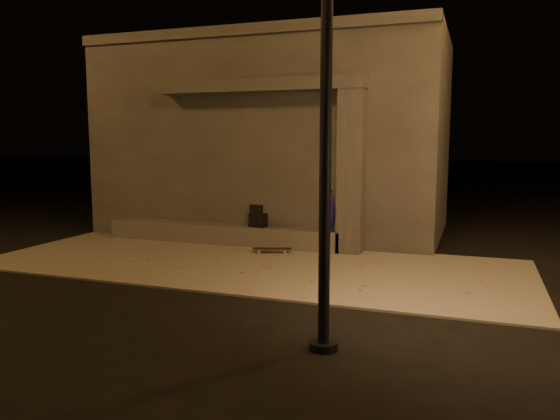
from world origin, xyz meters
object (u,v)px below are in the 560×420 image
at_px(skateboarder, 329,209).
at_px(street_lamp_0, 327,3).
at_px(skateboard, 272,249).
at_px(column, 351,172).
at_px(backpack, 258,219).

xyz_separation_m(skateboarder, street_lamp_0, (1.43, -5.64, 3.11)).
bearing_deg(skateboard, street_lamp_0, -79.79).
xyz_separation_m(skateboarder, skateboard, (-1.13, -0.65, -0.87)).
xyz_separation_m(column, skateboarder, (-0.50, 0.00, -0.86)).
relative_size(column, skateboarder, 3.64).
relative_size(skateboard, street_lamp_0, 0.12).
height_order(skateboarder, backpack, skateboarder).
relative_size(skateboarder, backpack, 1.81).
bearing_deg(column, skateboarder, 180.00).
relative_size(skateboarder, skateboard, 1.11).
xyz_separation_m(skateboard, street_lamp_0, (2.55, -4.99, 3.97)).
bearing_deg(column, skateboard, -158.22).
relative_size(skateboarder, street_lamp_0, 0.14).
bearing_deg(skateboarder, skateboard, 38.91).
xyz_separation_m(column, skateboard, (-1.63, -0.65, -1.72)).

